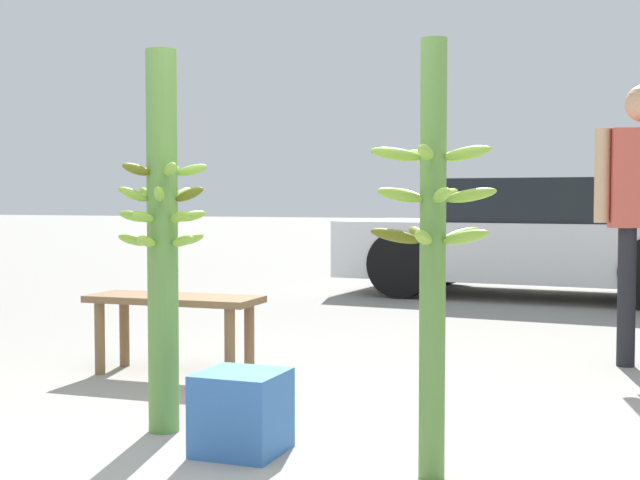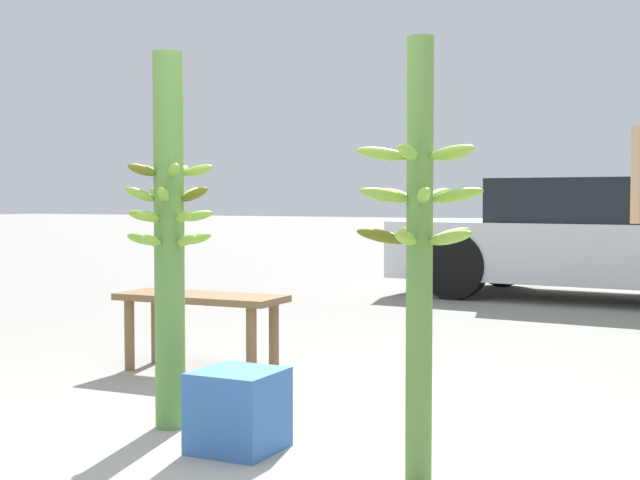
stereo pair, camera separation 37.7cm
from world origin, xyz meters
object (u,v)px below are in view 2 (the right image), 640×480
Objects in this scene: banana_stalk_center at (420,243)px; produce_crate at (238,410)px; parked_car at (601,239)px; market_bench at (201,309)px; banana_stalk_left at (169,236)px.

produce_crate is at bearing 176.84° from banana_stalk_center.
banana_stalk_center is 6.37m from parked_car.
banana_stalk_center is at bearing -37.57° from market_bench.
market_bench is at bearing 128.99° from produce_crate.
banana_stalk_center reaches higher than parked_car.
market_bench is at bearing 167.30° from parked_car.
parked_car is at bearing 81.33° from banana_stalk_left.
market_bench is (-1.86, 1.36, -0.50)m from banana_stalk_center.
parked_car is 6.35m from produce_crate.
banana_stalk_center is 0.39× the size of parked_car.
produce_crate is at bearing -179.93° from parked_car.
banana_stalk_left is 6.21m from parked_car.
produce_crate is at bearing -21.05° from banana_stalk_left.
parked_car is 12.43× the size of produce_crate.
parked_car is at bearing 71.51° from market_bench.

